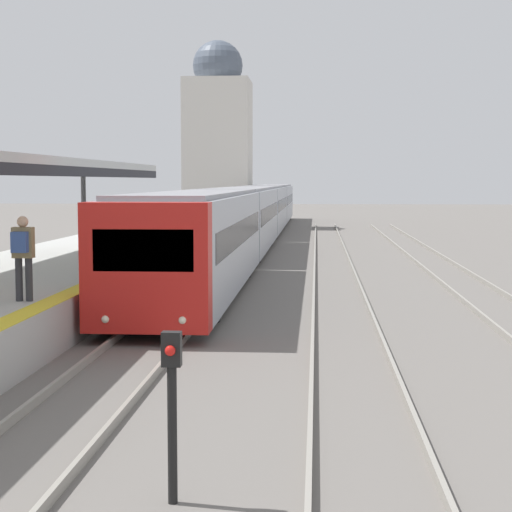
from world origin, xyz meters
The scene contains 4 objects.
person_on_platform centered at (-2.24, 12.04, 2.00)m, with size 0.40×0.40×1.66m.
train_near centered at (0.00, 42.60, 1.69)m, with size 2.64×59.84×3.04m.
signal_post_near centered at (1.98, 4.43, 1.13)m, with size 0.20×0.21×1.81m.
distant_domed_building centered at (-3.64, 57.32, 6.32)m, with size 4.63×4.63×13.32m.
Camera 1 is at (3.46, -4.14, 3.36)m, focal length 60.00 mm.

